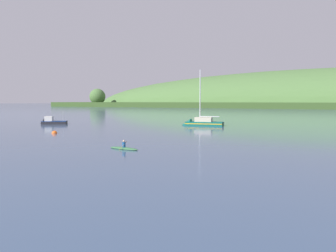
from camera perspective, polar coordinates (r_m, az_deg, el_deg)
The scene contains 5 objects.
far_shoreline_hill at distance 279.23m, azimuth 24.80°, elevation 2.76°, with size 532.31×136.27×57.14m.
sailboat_midwater_white at distance 66.64m, azimuth 5.22°, elevation 0.28°, with size 8.32×4.63×11.75m.
fishing_boat_moored at distance 74.20m, azimuth -18.49°, elevation 0.54°, with size 5.29×4.93×3.30m.
canoe_with_paddler at distance 33.95m, azimuth -7.21°, elevation -3.62°, with size 3.45×1.30×1.02m.
mooring_buoy_midchannel at distance 52.89m, azimuth -18.04°, elevation -1.16°, with size 0.80×0.80×0.88m.
Camera 1 is at (18.04, -2.57, 4.62)m, focal length 37.35 mm.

